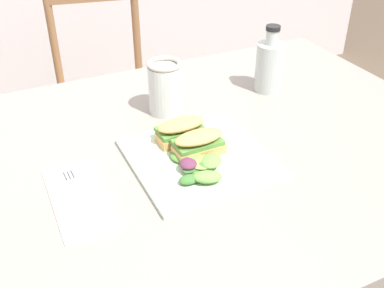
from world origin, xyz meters
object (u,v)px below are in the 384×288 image
(sandwich_half_front, at_px, (199,143))
(mason_jar_iced_tea, at_px, (165,90))
(chair_wooden_far, at_px, (105,98))
(fork_on_napkin, at_px, (76,192))
(dining_table, at_px, (203,183))
(sandwich_half_back, at_px, (181,130))
(bottle_cold_brew, at_px, (269,68))
(plate_lunch, at_px, (200,158))

(sandwich_half_front, height_order, mason_jar_iced_tea, mason_jar_iced_tea)
(chair_wooden_far, xyz_separation_m, fork_on_napkin, (-0.31, -0.94, 0.30))
(sandwich_half_front, bearing_deg, chair_wooden_far, 88.43)
(dining_table, distance_m, mason_jar_iced_tea, 0.26)
(sandwich_half_front, height_order, sandwich_half_back, same)
(chair_wooden_far, xyz_separation_m, bottle_cold_brew, (0.31, -0.71, 0.36))
(dining_table, bearing_deg, fork_on_napkin, -170.88)
(sandwich_half_back, relative_size, fork_on_napkin, 0.63)
(sandwich_half_front, relative_size, bottle_cold_brew, 0.62)
(chair_wooden_far, relative_size, sandwich_half_front, 7.45)
(plate_lunch, xyz_separation_m, sandwich_half_front, (0.00, 0.01, 0.03))
(sandwich_half_back, xyz_separation_m, bottle_cold_brew, (0.34, 0.16, 0.03))
(plate_lunch, relative_size, bottle_cold_brew, 1.58)
(sandwich_half_back, relative_size, mason_jar_iced_tea, 0.83)
(dining_table, height_order, plate_lunch, plate_lunch)
(sandwich_half_back, bearing_deg, fork_on_napkin, -163.87)
(sandwich_half_front, bearing_deg, plate_lunch, -105.40)
(dining_table, xyz_separation_m, fork_on_napkin, (-0.32, -0.05, 0.12))
(fork_on_napkin, bearing_deg, sandwich_half_front, 2.29)
(mason_jar_iced_tea, bearing_deg, bottle_cold_brew, -1.27)
(chair_wooden_far, distance_m, bottle_cold_brew, 0.85)
(sandwich_half_front, distance_m, bottle_cold_brew, 0.40)
(sandwich_half_front, height_order, fork_on_napkin, sandwich_half_front)
(dining_table, distance_m, fork_on_napkin, 0.34)
(dining_table, distance_m, plate_lunch, 0.14)
(dining_table, relative_size, mason_jar_iced_tea, 9.23)
(chair_wooden_far, distance_m, mason_jar_iced_tea, 0.79)
(dining_table, relative_size, bottle_cold_brew, 6.88)
(plate_lunch, xyz_separation_m, sandwich_half_back, (-0.01, 0.08, 0.03))
(sandwich_half_front, distance_m, fork_on_napkin, 0.28)
(plate_lunch, height_order, sandwich_half_front, sandwich_half_front)
(chair_wooden_far, xyz_separation_m, sandwich_half_front, (-0.03, -0.93, 0.33))
(sandwich_half_front, bearing_deg, sandwich_half_back, 100.96)
(sandwich_half_back, bearing_deg, sandwich_half_front, -79.04)
(bottle_cold_brew, bearing_deg, plate_lunch, -144.94)
(sandwich_half_front, height_order, bottle_cold_brew, bottle_cold_brew)
(sandwich_half_front, relative_size, sandwich_half_back, 1.00)
(fork_on_napkin, bearing_deg, plate_lunch, -0.28)
(plate_lunch, xyz_separation_m, mason_jar_iced_tea, (0.02, 0.24, 0.06))
(bottle_cold_brew, height_order, mason_jar_iced_tea, bottle_cold_brew)
(bottle_cold_brew, relative_size, mason_jar_iced_tea, 1.34)
(dining_table, xyz_separation_m, chair_wooden_far, (-0.01, 0.89, -0.18))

